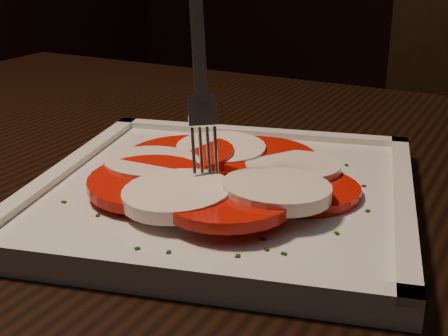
% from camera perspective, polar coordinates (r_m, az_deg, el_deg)
% --- Properties ---
extents(table, '(1.23, 0.85, 0.75)m').
position_cam_1_polar(table, '(0.60, 1.02, -9.72)').
color(table, black).
rests_on(table, ground).
extents(plate, '(0.36, 0.36, 0.01)m').
position_cam_1_polar(plate, '(0.50, 0.00, -2.43)').
color(plate, silver).
rests_on(plate, table).
extents(caprese_salad, '(0.23, 0.23, 0.03)m').
position_cam_1_polar(caprese_salad, '(0.49, -0.02, -0.57)').
color(caprese_salad, red).
rests_on(caprese_salad, plate).
extents(fork, '(0.06, 0.06, 0.18)m').
position_cam_1_polar(fork, '(0.47, -2.51, 11.48)').
color(fork, white).
rests_on(fork, caprese_salad).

